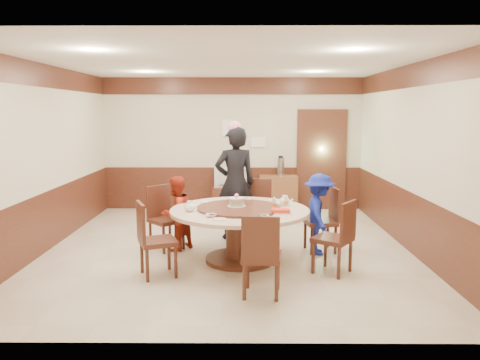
{
  "coord_description": "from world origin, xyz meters",
  "views": [
    {
      "loc": [
        0.23,
        -7.01,
        2.1
      ],
      "look_at": [
        0.18,
        -0.23,
        1.1
      ],
      "focal_mm": 35.0,
      "sensor_mm": 36.0,
      "label": 1
    }
  ],
  "objects_px": {
    "person_standing": "(235,183)",
    "person_blue": "(319,214)",
    "shrimp_platter": "(281,212)",
    "tv_stand": "(233,199)",
    "person_red": "(176,213)",
    "side_cabinet": "(278,193)",
    "birthday_cake": "(236,202)",
    "television": "(233,177)",
    "banquet_table": "(240,224)",
    "thermos": "(281,167)"
  },
  "relations": [
    {
      "from": "person_standing",
      "to": "person_blue",
      "type": "bearing_deg",
      "value": 131.16
    },
    {
      "from": "television",
      "to": "side_cabinet",
      "type": "height_order",
      "value": "television"
    },
    {
      "from": "banquet_table",
      "to": "tv_stand",
      "type": "bearing_deg",
      "value": 93.0
    },
    {
      "from": "person_standing",
      "to": "person_red",
      "type": "height_order",
      "value": "person_standing"
    },
    {
      "from": "banquet_table",
      "to": "tv_stand",
      "type": "relative_size",
      "value": 2.28
    },
    {
      "from": "person_blue",
      "to": "tv_stand",
      "type": "distance_m",
      "value": 3.32
    },
    {
      "from": "person_blue",
      "to": "tv_stand",
      "type": "height_order",
      "value": "person_blue"
    },
    {
      "from": "person_red",
      "to": "side_cabinet",
      "type": "height_order",
      "value": "person_red"
    },
    {
      "from": "tv_stand",
      "to": "thermos",
      "type": "xyz_separation_m",
      "value": [
        1.01,
        0.03,
        0.69
      ]
    },
    {
      "from": "birthday_cake",
      "to": "television",
      "type": "height_order",
      "value": "birthday_cake"
    },
    {
      "from": "person_blue",
      "to": "birthday_cake",
      "type": "height_order",
      "value": "person_blue"
    },
    {
      "from": "shrimp_platter",
      "to": "television",
      "type": "relative_size",
      "value": 0.39
    },
    {
      "from": "thermos",
      "to": "person_standing",
      "type": "bearing_deg",
      "value": -112.89
    },
    {
      "from": "banquet_table",
      "to": "person_red",
      "type": "relative_size",
      "value": 1.7
    },
    {
      "from": "banquet_table",
      "to": "tv_stand",
      "type": "xyz_separation_m",
      "value": [
        -0.18,
        3.38,
        -0.28
      ]
    },
    {
      "from": "person_blue",
      "to": "tv_stand",
      "type": "relative_size",
      "value": 1.41
    },
    {
      "from": "side_cabinet",
      "to": "person_blue",
      "type": "bearing_deg",
      "value": -82.9
    },
    {
      "from": "thermos",
      "to": "birthday_cake",
      "type": "bearing_deg",
      "value": -104.69
    },
    {
      "from": "birthday_cake",
      "to": "thermos",
      "type": "relative_size",
      "value": 0.68
    },
    {
      "from": "person_standing",
      "to": "person_red",
      "type": "xyz_separation_m",
      "value": [
        -0.88,
        -0.69,
        -0.36
      ]
    },
    {
      "from": "shrimp_platter",
      "to": "tv_stand",
      "type": "bearing_deg",
      "value": 101.14
    },
    {
      "from": "tv_stand",
      "to": "thermos",
      "type": "distance_m",
      "value": 1.23
    },
    {
      "from": "person_red",
      "to": "side_cabinet",
      "type": "distance_m",
      "value": 3.37
    },
    {
      "from": "person_red",
      "to": "shrimp_platter",
      "type": "distance_m",
      "value": 1.74
    },
    {
      "from": "banquet_table",
      "to": "tv_stand",
      "type": "height_order",
      "value": "banquet_table"
    },
    {
      "from": "tv_stand",
      "to": "banquet_table",
      "type": "bearing_deg",
      "value": -87.0
    },
    {
      "from": "banquet_table",
      "to": "birthday_cake",
      "type": "xyz_separation_m",
      "value": [
        -0.05,
        0.05,
        0.31
      ]
    },
    {
      "from": "shrimp_platter",
      "to": "person_standing",
      "type": "bearing_deg",
      "value": 112.65
    },
    {
      "from": "television",
      "to": "thermos",
      "type": "height_order",
      "value": "thermos"
    },
    {
      "from": "banquet_table",
      "to": "person_blue",
      "type": "bearing_deg",
      "value": 17.24
    },
    {
      "from": "person_blue",
      "to": "shrimp_platter",
      "type": "distance_m",
      "value": 0.92
    },
    {
      "from": "birthday_cake",
      "to": "side_cabinet",
      "type": "height_order",
      "value": "birthday_cake"
    },
    {
      "from": "shrimp_platter",
      "to": "tv_stand",
      "type": "xyz_separation_m",
      "value": [
        -0.72,
        3.67,
        -0.53
      ]
    },
    {
      "from": "television",
      "to": "banquet_table",
      "type": "bearing_deg",
      "value": 83.32
    },
    {
      "from": "shrimp_platter",
      "to": "side_cabinet",
      "type": "xyz_separation_m",
      "value": [
        0.24,
        3.7,
        -0.4
      ]
    },
    {
      "from": "person_standing",
      "to": "thermos",
      "type": "bearing_deg",
      "value": -127.21
    },
    {
      "from": "birthday_cake",
      "to": "banquet_table",
      "type": "bearing_deg",
      "value": -43.92
    },
    {
      "from": "shrimp_platter",
      "to": "side_cabinet",
      "type": "height_order",
      "value": "shrimp_platter"
    },
    {
      "from": "shrimp_platter",
      "to": "birthday_cake",
      "type": "bearing_deg",
      "value": 150.28
    },
    {
      "from": "banquet_table",
      "to": "birthday_cake",
      "type": "bearing_deg",
      "value": 136.08
    },
    {
      "from": "banquet_table",
      "to": "thermos",
      "type": "height_order",
      "value": "thermos"
    },
    {
      "from": "person_blue",
      "to": "television",
      "type": "xyz_separation_m",
      "value": [
        -1.34,
        3.02,
        0.12
      ]
    },
    {
      "from": "person_blue",
      "to": "thermos",
      "type": "bearing_deg",
      "value": 7.64
    },
    {
      "from": "shrimp_platter",
      "to": "television",
      "type": "distance_m",
      "value": 3.74
    },
    {
      "from": "person_standing",
      "to": "shrimp_platter",
      "type": "distance_m",
      "value": 1.65
    },
    {
      "from": "person_blue",
      "to": "side_cabinet",
      "type": "bearing_deg",
      "value": 8.53
    },
    {
      "from": "banquet_table",
      "to": "person_red",
      "type": "xyz_separation_m",
      "value": [
        -0.97,
        0.53,
        0.04
      ]
    },
    {
      "from": "tv_stand",
      "to": "person_blue",
      "type": "bearing_deg",
      "value": -65.99
    },
    {
      "from": "person_red",
      "to": "person_standing",
      "type": "bearing_deg",
      "value": 164.59
    },
    {
      "from": "shrimp_platter",
      "to": "thermos",
      "type": "distance_m",
      "value": 3.72
    }
  ]
}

